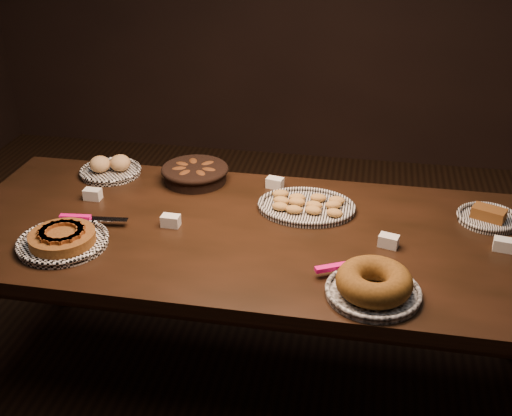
% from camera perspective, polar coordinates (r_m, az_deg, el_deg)
% --- Properties ---
extents(ground, '(5.00, 5.00, 0.00)m').
position_cam_1_polar(ground, '(2.88, 0.50, -15.09)').
color(ground, black).
rests_on(ground, ground).
extents(buffet_table, '(2.40, 1.00, 0.75)m').
position_cam_1_polar(buffet_table, '(2.47, 0.57, -3.55)').
color(buffet_table, black).
rests_on(buffet_table, ground).
extents(apple_tart_plate, '(0.35, 0.36, 0.06)m').
position_cam_1_polar(apple_tart_plate, '(2.44, -16.80, -2.68)').
color(apple_tart_plate, white).
rests_on(apple_tart_plate, buffet_table).
extents(madeleine_platter, '(0.39, 0.32, 0.04)m').
position_cam_1_polar(madeleine_platter, '(2.58, 4.51, 0.20)').
color(madeleine_platter, black).
rests_on(madeleine_platter, buffet_table).
extents(bundt_cake_plate, '(0.35, 0.36, 0.10)m').
position_cam_1_polar(bundt_cake_plate, '(2.10, 10.40, -6.73)').
color(bundt_cake_plate, black).
rests_on(bundt_cake_plate, buffet_table).
extents(croissant_basket, '(0.33, 0.33, 0.07)m').
position_cam_1_polar(croissant_basket, '(2.82, -5.46, 3.18)').
color(croissant_basket, black).
rests_on(croissant_basket, buffet_table).
extents(bread_roll_plate, '(0.27, 0.27, 0.09)m').
position_cam_1_polar(bread_roll_plate, '(2.95, -12.82, 3.47)').
color(bread_roll_plate, white).
rests_on(bread_roll_plate, buffet_table).
extents(loaf_plate, '(0.24, 0.24, 0.06)m').
position_cam_1_polar(loaf_plate, '(2.65, 19.94, -0.75)').
color(loaf_plate, black).
rests_on(loaf_plate, buffet_table).
extents(tent_cards, '(1.69, 0.46, 0.04)m').
position_cam_1_polar(tent_cards, '(2.50, 2.05, -0.62)').
color(tent_cards, white).
rests_on(tent_cards, buffet_table).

